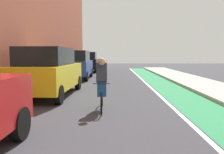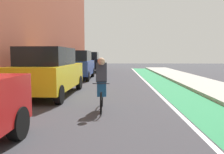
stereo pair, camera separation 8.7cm
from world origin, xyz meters
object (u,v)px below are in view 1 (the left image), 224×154
(parked_suv_blue, at_px, (76,65))
(parked_suv_black, at_px, (88,62))
(cyclist_mid, at_px, (102,84))
(parked_suv_yellow_cab, at_px, (48,71))

(parked_suv_blue, height_order, parked_suv_black, same)
(parked_suv_black, relative_size, cyclist_mid, 2.58)
(parked_suv_yellow_cab, bearing_deg, parked_suv_blue, 89.98)
(parked_suv_blue, bearing_deg, parked_suv_yellow_cab, -90.02)
(parked_suv_yellow_cab, xyz_separation_m, cyclist_mid, (2.35, -2.51, -0.21))
(parked_suv_blue, relative_size, parked_suv_black, 0.97)
(parked_suv_black, bearing_deg, cyclist_mid, -81.67)
(parked_suv_yellow_cab, xyz_separation_m, parked_suv_blue, (0.00, 6.63, -0.00))
(parked_suv_black, bearing_deg, parked_suv_yellow_cab, -90.01)
(parked_suv_black, distance_m, cyclist_mid, 16.21)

